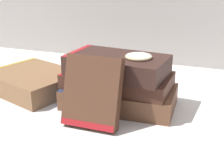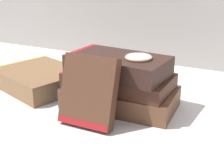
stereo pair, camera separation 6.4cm
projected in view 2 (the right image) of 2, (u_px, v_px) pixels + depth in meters
The scene contains 7 objects.
ground_plane at pixel (117, 118), 0.64m from camera, with size 3.00×3.00×0.00m, color silver.
book_flat_bottom at pixel (118, 96), 0.69m from camera, with size 0.25×0.14×0.04m.
book_flat_middle at pixel (116, 80), 0.69m from camera, with size 0.23×0.13×0.03m.
book_flat_top at pixel (116, 65), 0.67m from camera, with size 0.22×0.14×0.04m.
book_side_left at pixel (39, 78), 0.80m from camera, with size 0.25×0.22×0.05m.
book_leaning_front at pixel (89, 94), 0.60m from camera, with size 0.11×0.06×0.14m.
pocket_watch at pixel (139, 57), 0.64m from camera, with size 0.06×0.06×0.01m.
Camera 2 is at (0.24, -0.52, 0.30)m, focal length 50.00 mm.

